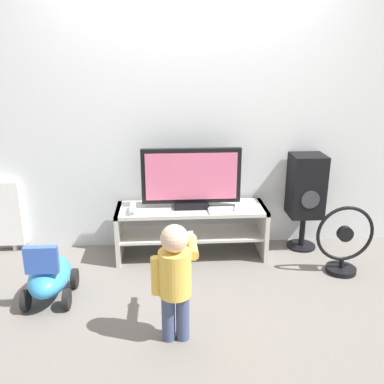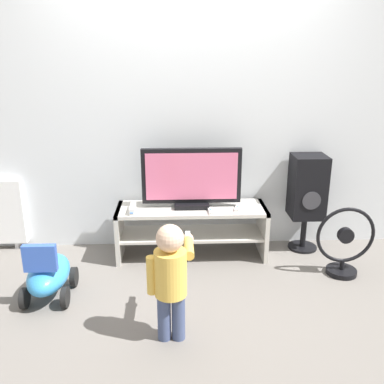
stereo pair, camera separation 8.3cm
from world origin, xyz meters
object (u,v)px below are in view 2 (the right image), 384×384
object	(u,v)px
child	(171,273)
ride_on_toy	(49,274)
remote_secondary	(210,211)
floor_fan	(344,245)
remote_primary	(237,208)
television	(192,179)
speaker_tower	(307,189)
game_console	(133,209)

from	to	relation	value
child	ride_on_toy	world-z (taller)	child
remote_secondary	ride_on_toy	world-z (taller)	ride_on_toy
ride_on_toy	floor_fan	bearing A→B (deg)	6.19
remote_primary	remote_secondary	bearing A→B (deg)	-165.10
ride_on_toy	remote_secondary	bearing A→B (deg)	22.64
remote_primary	ride_on_toy	bearing A→B (deg)	-158.55
ride_on_toy	child	bearing A→B (deg)	-29.60
television	child	distance (m)	1.20
television	remote_primary	xyz separation A→B (m)	(0.38, -0.08, -0.24)
child	remote_secondary	bearing A→B (deg)	72.34
remote_primary	speaker_tower	xyz separation A→B (m)	(0.64, 0.16, 0.11)
floor_fan	television	bearing A→B (deg)	161.36
television	ride_on_toy	world-z (taller)	television
child	ride_on_toy	bearing A→B (deg)	150.40
game_console	remote_primary	xyz separation A→B (m)	(0.88, 0.02, -0.02)
speaker_tower	floor_fan	distance (m)	0.60
television	game_console	xyz separation A→B (m)	(-0.49, -0.11, -0.22)
remote_primary	child	size ratio (longest dim) A/B	0.17
remote_primary	remote_secondary	world-z (taller)	same
child	ride_on_toy	distance (m)	1.07
ride_on_toy	game_console	bearing A→B (deg)	43.63
remote_primary	remote_secondary	size ratio (longest dim) A/B	1.02
remote_primary	child	xyz separation A→B (m)	(-0.56, -1.08, -0.01)
remote_secondary	floor_fan	bearing A→B (deg)	-13.97
game_console	ride_on_toy	bearing A→B (deg)	-136.37
remote_primary	ride_on_toy	world-z (taller)	ride_on_toy
ride_on_toy	television	bearing A→B (deg)	31.45
speaker_tower	ride_on_toy	distance (m)	2.25
television	child	xyz separation A→B (m)	(-0.17, -1.16, -0.25)
game_console	ride_on_toy	world-z (taller)	game_console
remote_secondary	floor_fan	distance (m)	1.10
remote_primary	floor_fan	bearing A→B (deg)	-21.53
speaker_tower	child	bearing A→B (deg)	-133.99
child	speaker_tower	distance (m)	1.73
game_console	ride_on_toy	size ratio (longest dim) A/B	0.38
child	floor_fan	xyz separation A→B (m)	(1.38, 0.76, -0.20)
television	speaker_tower	bearing A→B (deg)	4.30
remote_secondary	ride_on_toy	size ratio (longest dim) A/B	0.25
television	floor_fan	distance (m)	1.35
remote_secondary	ride_on_toy	xyz separation A→B (m)	(-1.22, -0.51, -0.28)
remote_secondary	child	bearing A→B (deg)	-107.66
remote_secondary	child	xyz separation A→B (m)	(-0.32, -1.02, -0.01)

